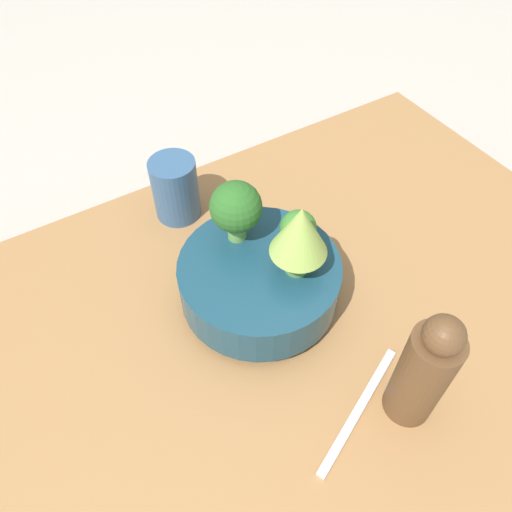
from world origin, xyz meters
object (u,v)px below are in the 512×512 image
at_px(cup, 175,189).
at_px(fork, 359,409).
at_px(pepper_mill, 424,371).
at_px(bowl, 256,282).

bearing_deg(cup, fork, -84.81).
bearing_deg(pepper_mill, cup, 101.70).
distance_m(pepper_mill, fork, 0.10).
xyz_separation_m(cup, fork, (0.04, -0.40, -0.05)).
height_order(bowl, fork, bowl).
xyz_separation_m(bowl, cup, (-0.02, 0.20, 0.01)).
distance_m(cup, pepper_mill, 0.43).
bearing_deg(bowl, fork, -83.84).
distance_m(cup, fork, 0.40).
height_order(bowl, pepper_mill, pepper_mill).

